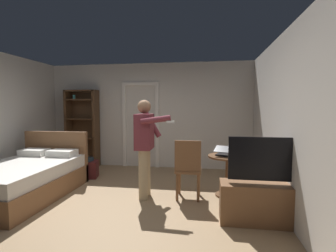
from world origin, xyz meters
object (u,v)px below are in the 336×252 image
bed (25,179)px  laptop (226,153)px  wooden_chair (188,167)px  suitcase_small (85,169)px  bookshelf (83,126)px  bottle_on_table (237,150)px  tv_flatscreen (265,198)px  suitcase_dark (79,168)px  person_blue_shirt (145,141)px  side_table (228,169)px

bed → laptop: 3.45m
wooden_chair → suitcase_small: (-2.30, 0.94, -0.37)m
bookshelf → laptop: (3.47, -1.73, -0.29)m
bottle_on_table → wooden_chair: wooden_chair is taller
bottle_on_table → suitcase_small: size_ratio=0.54×
bookshelf → tv_flatscreen: 4.79m
bed → tv_flatscreen: bearing=-6.2°
bookshelf → tv_flatscreen: (3.92, -2.65, -0.71)m
bed → suitcase_dark: size_ratio=4.31×
bottle_on_table → person_blue_shirt: person_blue_shirt is taller
side_table → suitcase_dark: size_ratio=1.44×
tv_flatscreen → suitcase_small: bearing=154.0°
bottle_on_table → suitcase_dark: size_ratio=0.58×
laptop → person_blue_shirt: 1.37m
bottle_on_table → suitcase_small: (-3.09, 0.75, -0.64)m
laptop → suitcase_small: bearing=166.2°
side_table → suitcase_dark: (-3.06, 0.63, -0.26)m
side_table → suitcase_small: bearing=167.2°
bookshelf → side_table: bearing=-25.7°
tv_flatscreen → laptop: bearing=116.2°
tv_flatscreen → suitcase_small: (-3.36, 1.64, -0.15)m
suitcase_dark → suitcase_small: bearing=30.3°
laptop → suitcase_small: 3.05m
bed → side_table: size_ratio=3.00×
bookshelf → person_blue_shirt: bearing=-42.6°
bed → side_table: 3.47m
laptop → bottle_on_table: (0.18, -0.04, 0.07)m
tv_flatscreen → laptop: size_ratio=2.84×
bookshelf → suitcase_dark: size_ratio=3.99×
bed → wooden_chair: size_ratio=2.12×
bookshelf → laptop: size_ratio=4.73×
side_table → person_blue_shirt: person_blue_shirt is taller
person_blue_shirt → bottle_on_table: bearing=7.1°
tv_flatscreen → person_blue_shirt: (-1.79, 0.70, 0.62)m
bed → tv_flatscreen: size_ratio=1.80×
tv_flatscreen → bottle_on_table: size_ratio=4.15×
laptop → bottle_on_table: size_ratio=1.46×
bookshelf → suitcase_dark: bearing=-66.8°
person_blue_shirt → tv_flatscreen: bearing=-21.2°
side_table → wooden_chair: (-0.66, -0.27, 0.07)m
side_table → bottle_on_table: size_ratio=2.49×
wooden_chair → bookshelf: bearing=145.6°
tv_flatscreen → person_blue_shirt: 2.02m
bed → person_blue_shirt: 2.17m
bed → bookshelf: size_ratio=1.08×
side_table → laptop: size_ratio=1.71×
bed → bookshelf: bearing=92.2°
tv_flatscreen → person_blue_shirt: size_ratio=0.71×
person_blue_shirt → suitcase_dark: (-1.68, 0.90, -0.73)m
bed → laptop: bearing=8.5°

